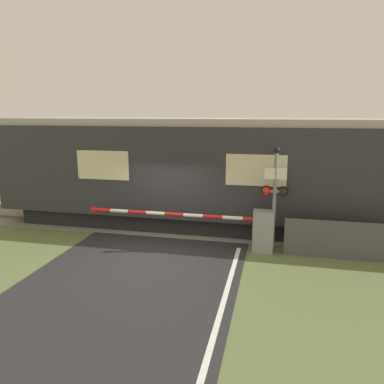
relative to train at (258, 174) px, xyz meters
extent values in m
plane|color=#5B6B3D|center=(-2.78, -3.03, -1.98)|extent=(80.00, 80.00, 0.00)
cube|color=slate|center=(-2.78, 0.00, -1.96)|extent=(36.00, 3.20, 0.03)
cube|color=#595451|center=(-2.78, -0.72, -1.90)|extent=(36.00, 0.08, 0.10)
cube|color=#595451|center=(-2.78, 0.72, -1.90)|extent=(36.00, 0.08, 0.10)
cube|color=black|center=(0.00, 0.00, -1.68)|extent=(16.91, 2.44, 0.60)
cube|color=#2D2D33|center=(0.00, 0.00, 0.13)|extent=(18.38, 2.87, 3.02)
cube|color=#ADA89E|center=(0.00, 0.00, 1.76)|extent=(18.01, 2.64, 0.24)
cube|color=beige|center=(0.00, -1.44, 0.36)|extent=(1.84, 0.02, 0.97)
cube|color=beige|center=(-5.05, -1.44, 0.36)|extent=(1.84, 0.02, 0.97)
cube|color=gray|center=(0.31, -2.09, -1.35)|extent=(0.60, 0.44, 1.25)
cylinder|color=gray|center=(0.31, -2.09, -1.00)|extent=(0.16, 0.16, 0.18)
cylinder|color=red|center=(0.00, -2.09, -1.00)|extent=(0.61, 0.11, 0.11)
cylinder|color=white|center=(-0.60, -2.09, -1.00)|extent=(0.61, 0.11, 0.11)
cylinder|color=red|center=(-1.21, -2.09, -1.00)|extent=(0.61, 0.11, 0.11)
cylinder|color=white|center=(-1.81, -2.09, -1.00)|extent=(0.61, 0.11, 0.11)
cylinder|color=red|center=(-2.42, -2.09, -1.00)|extent=(0.61, 0.11, 0.11)
cylinder|color=white|center=(-3.02, -2.09, -1.00)|extent=(0.61, 0.11, 0.11)
cylinder|color=red|center=(-3.63, -2.09, -1.00)|extent=(0.61, 0.11, 0.11)
cylinder|color=white|center=(-4.23, -2.09, -1.00)|extent=(0.61, 0.11, 0.11)
cylinder|color=red|center=(-4.84, -2.09, -1.00)|extent=(0.61, 0.11, 0.11)
cylinder|color=red|center=(-5.14, -2.09, -1.00)|extent=(0.20, 0.02, 0.20)
cylinder|color=gray|center=(0.59, -1.93, -0.52)|extent=(0.11, 0.11, 2.92)
cube|color=gray|center=(0.59, -1.93, -0.17)|extent=(0.61, 0.07, 0.07)
sphere|color=red|center=(0.35, -1.98, -0.17)|extent=(0.24, 0.24, 0.24)
sphere|color=black|center=(0.84, -1.98, -0.17)|extent=(0.24, 0.24, 0.24)
cylinder|color=black|center=(0.35, -1.87, -0.17)|extent=(0.30, 0.06, 0.30)
cylinder|color=black|center=(0.84, -1.87, -0.17)|extent=(0.30, 0.06, 0.30)
cube|color=white|center=(0.59, -1.97, 0.36)|extent=(0.63, 0.02, 0.31)
sphere|color=black|center=(0.59, -1.93, 1.04)|extent=(0.18, 0.18, 0.18)
cube|color=#4C4C51|center=(2.59, -2.21, -1.43)|extent=(3.36, 0.06, 1.10)
camera|label=1|loc=(0.58, -12.86, 2.12)|focal=35.00mm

